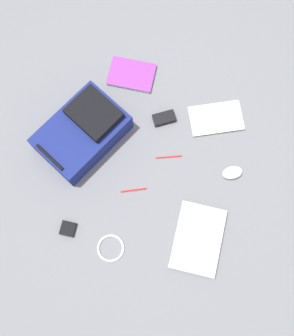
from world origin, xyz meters
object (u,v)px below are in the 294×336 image
Objects in this scene: laptop at (198,239)px; pen_blue at (169,157)px; cable_coil at (111,248)px; book_blue at (216,119)px; backpack at (83,131)px; book_red at (132,75)px; pen_black at (134,190)px; computer_mouse at (232,173)px; earbud_pouch at (68,229)px; power_brick at (164,118)px.

pen_blue is at bearing -159.36° from laptop.
book_blue is at bearing 143.86° from cable_coil.
backpack is 1.75× the size of book_blue.
book_red is 2.03× the size of pen_black.
laptop reaches higher than pen_black.
computer_mouse is 1.49× the size of earbud_pouch.
backpack is 3.89× the size of pen_blue.
laptop is 0.95m from book_red.
laptop is 0.64m from book_blue.
book_red is (-0.23, -0.46, 0.00)m from book_blue.
pen_black is (-0.23, -0.33, -0.01)m from laptop.
pen_black is (0.11, -0.50, -0.01)m from computer_mouse.
cable_coil is at bearing -71.39° from computer_mouse.
backpack is 0.43m from book_red.
pen_black is at bearing 44.20° from backpack.
laptop is 3.23× the size of power_brick.
backpack is 4.00× the size of pen_black.
earbud_pouch is at bearing -91.76° from laptop.
backpack reaches higher than computer_mouse.
computer_mouse is at bearing 111.66° from earbud_pouch.
laptop is 0.64m from earbud_pouch.
backpack reaches higher than laptop.
pen_blue is (0.22, -0.24, -0.01)m from book_blue.
computer_mouse reaches higher than book_red.
laptop reaches higher than book_red.
pen_black is at bearing -124.97° from laptop.
computer_mouse reaches higher than earbud_pouch.
computer_mouse is at bearing 77.81° from backpack.
book_blue reaches higher than pen_blue.
book_blue is 0.52m from book_red.
power_brick reaches higher than book_blue.
computer_mouse is 0.45m from power_brick.
cable_coil is 1.89× the size of earbud_pouch.
book_red is at bearing 176.88° from cable_coil.
computer_mouse is at bearing 51.98° from power_brick.
power_brick is at bearing -143.73° from computer_mouse.
laptop is 0.44m from pen_blue.
book_red is 0.50m from pen_blue.
earbud_pouch is (0.61, -0.73, 0.00)m from book_blue.
backpack is at bearing 174.99° from earbud_pouch.
power_brick is (-0.69, 0.24, 0.01)m from cable_coil.
cable_coil is (0.57, 0.17, -0.07)m from backpack.
backpack is 3.96× the size of cable_coil.
book_blue is 2.62× the size of power_brick.
earbud_pouch reaches higher than cable_coil.
book_red reaches higher than pen_blue.
computer_mouse reaches higher than power_brick.
laptop is 5.28× the size of earbud_pouch.
book_red is at bearing -116.90° from book_blue.
cable_coil is 1.01× the size of pen_black.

